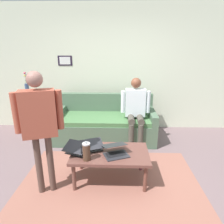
{
  "coord_description": "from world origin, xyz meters",
  "views": [
    {
      "loc": [
        -0.1,
        2.25,
        1.8
      ],
      "look_at": [
        0.0,
        -0.81,
        0.8
      ],
      "focal_mm": 31.56,
      "sensor_mm": 36.0,
      "label": 1
    }
  ],
  "objects": [
    {
      "name": "laptop_left",
      "position": [
        -0.07,
        -0.09,
        0.48
      ],
      "size": [
        0.4,
        0.4,
        0.14
      ],
      "color": "#28282D",
      "rests_on": "coffee_table"
    },
    {
      "name": "couch",
      "position": [
        0.16,
        -1.52,
        0.31
      ],
      "size": [
        1.98,
        0.88,
        0.88
      ],
      "color": "#4C664F",
      "rests_on": "ground_plane"
    },
    {
      "name": "flower_vase",
      "position": [
        1.85,
        -1.82,
        1.0
      ],
      "size": [
        0.09,
        0.09,
        0.48
      ],
      "color": "#394E73",
      "rests_on": "side_shelf"
    },
    {
      "name": "coffee_table",
      "position": [
        0.01,
        -0.15,
        0.38
      ],
      "size": [
        1.06,
        0.62,
        0.43
      ],
      "color": "brown",
      "rests_on": "ground_plane"
    },
    {
      "name": "ground_plane",
      "position": [
        0.0,
        0.0,
        0.0
      ],
      "size": [
        7.68,
        7.68,
        0.0
      ],
      "primitive_type": "plane",
      "color": "#715A5E"
    },
    {
      "name": "person_seated",
      "position": [
        -0.42,
        -1.3,
        0.73
      ],
      "size": [
        0.55,
        0.51,
        1.28
      ],
      "color": "#4B463C",
      "rests_on": "ground_plane"
    },
    {
      "name": "area_rug",
      "position": [
        0.01,
        -0.05,
        0.0
      ],
      "size": [
        2.48,
        1.72,
        0.01
      ],
      "primitive_type": "cube",
      "color": "#92594C",
      "rests_on": "ground_plane"
    },
    {
      "name": "back_wall",
      "position": [
        0.0,
        -2.2,
        1.35
      ],
      "size": [
        7.04,
        0.11,
        2.7
      ],
      "color": "beige",
      "rests_on": "ground_plane"
    },
    {
      "name": "laptop_right",
      "position": [
        0.45,
        -0.12,
        0.48
      ],
      "size": [
        0.39,
        0.39,
        0.16
      ],
      "color": "#28282D",
      "rests_on": "coffee_table"
    },
    {
      "name": "french_press",
      "position": [
        0.3,
        0.05,
        0.55
      ],
      "size": [
        0.12,
        0.1,
        0.26
      ],
      "color": "#4C3323",
      "rests_on": "coffee_table"
    },
    {
      "name": "laptop_center",
      "position": [
        0.28,
        -0.21,
        0.48
      ],
      "size": [
        0.4,
        0.38,
        0.15
      ],
      "color": "#28282D",
      "rests_on": "coffee_table"
    },
    {
      "name": "side_shelf",
      "position": [
        1.84,
        -1.82,
        0.42
      ],
      "size": [
        0.42,
        0.32,
        0.84
      ],
      "color": "tan",
      "rests_on": "ground_plane"
    },
    {
      "name": "person_standing",
      "position": [
        0.83,
        0.12,
        1.0
      ],
      "size": [
        0.55,
        0.29,
        1.57
      ],
      "color": "brown",
      "rests_on": "ground_plane"
    }
  ]
}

